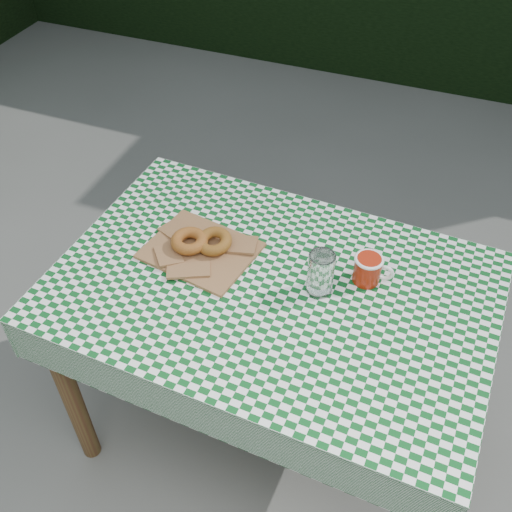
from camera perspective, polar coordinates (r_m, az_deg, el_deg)
The scene contains 8 objects.
ground at distance 2.20m, azimuth -3.24°, elevation -17.95°, with size 60.00×60.00×0.00m, color #575852.
table at distance 1.92m, azimuth 1.29°, elevation -10.62°, with size 1.18×0.79×0.75m, color brown.
tablecloth at distance 1.63m, azimuth 1.50°, elevation -2.92°, with size 1.20×0.81×0.01m, color #0B481A.
paper_bag at distance 1.72m, azimuth -5.38°, elevation 0.60°, with size 0.30×0.24×0.02m, color #9C7144.
bagel_front at distance 1.71m, azimuth -6.45°, elevation 1.45°, with size 0.11×0.11×0.03m, color #9E6220.
bagel_back at distance 1.71m, azimuth -4.09°, elevation 1.42°, with size 0.11×0.11×0.03m, color brown.
coffee_mug at distance 1.64m, azimuth 10.71°, elevation -1.27°, with size 0.15×0.15×0.08m, color #981D09, non-canonical shape.
drinking_glass at distance 1.58m, azimuth 6.25°, elevation -1.67°, with size 0.07×0.07×0.13m, color white.
Camera 1 is at (0.48, -0.92, 1.94)m, focal length 41.43 mm.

